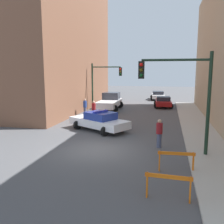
# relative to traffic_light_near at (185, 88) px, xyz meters

# --- Properties ---
(ground_plane) EXTENTS (120.00, 120.00, 0.00)m
(ground_plane) POSITION_rel_traffic_light_near_xyz_m (-4.73, -0.22, -3.53)
(ground_plane) COLOR #4C4C4F
(sidewalk_right) EXTENTS (2.40, 44.00, 0.12)m
(sidewalk_right) POSITION_rel_traffic_light_near_xyz_m (1.47, -0.22, -3.47)
(sidewalk_right) COLOR #B2ADA3
(sidewalk_right) RESTS_ON ground_plane
(traffic_light_near) EXTENTS (3.64, 0.35, 5.20)m
(traffic_light_near) POSITION_rel_traffic_light_near_xyz_m (0.00, 0.00, 0.00)
(traffic_light_near) COLOR black
(traffic_light_near) RESTS_ON sidewalk_right
(traffic_light_far) EXTENTS (3.44, 0.35, 5.20)m
(traffic_light_far) POSITION_rel_traffic_light_near_xyz_m (-8.03, 13.77, -0.13)
(traffic_light_far) COLOR black
(traffic_light_far) RESTS_ON ground_plane
(police_car) EXTENTS (4.99, 3.97, 1.52)m
(police_car) POSITION_rel_traffic_light_near_xyz_m (-5.71, 4.28, -2.81)
(police_car) COLOR white
(police_car) RESTS_ON ground_plane
(white_truck) EXTENTS (2.69, 5.43, 1.90)m
(white_truck) POSITION_rel_traffic_light_near_xyz_m (-7.26, 14.40, -2.62)
(white_truck) COLOR silver
(white_truck) RESTS_ON ground_plane
(parked_car_near) EXTENTS (2.44, 4.40, 1.31)m
(parked_car_near) POSITION_rel_traffic_light_near_xyz_m (-1.34, 17.73, -2.86)
(parked_car_near) COLOR maroon
(parked_car_near) RESTS_ON ground_plane
(parked_car_mid) EXTENTS (2.51, 4.44, 1.31)m
(parked_car_mid) POSITION_rel_traffic_light_near_xyz_m (-2.30, 25.63, -2.86)
(parked_car_mid) COLOR silver
(parked_car_mid) RESTS_ON ground_plane
(pedestrian_crossing) EXTENTS (0.47, 0.47, 1.66)m
(pedestrian_crossing) POSITION_rel_traffic_light_near_xyz_m (-7.45, 8.64, -2.67)
(pedestrian_crossing) COLOR black
(pedestrian_crossing) RESTS_ON ground_plane
(pedestrian_corner) EXTENTS (0.50, 0.50, 1.66)m
(pedestrian_corner) POSITION_rel_traffic_light_near_xyz_m (-8.83, 10.21, -2.67)
(pedestrian_corner) COLOR #474C66
(pedestrian_corner) RESTS_ON ground_plane
(pedestrian_sidewalk) EXTENTS (0.51, 0.51, 1.66)m
(pedestrian_sidewalk) POSITION_rel_traffic_light_near_xyz_m (-1.24, 1.03, -2.67)
(pedestrian_sidewalk) COLOR #474C66
(pedestrian_sidewalk) RESTS_ON ground_plane
(barrier_front) EXTENTS (1.60, 0.23, 0.90)m
(barrier_front) POSITION_rel_traffic_light_near_xyz_m (-0.72, -4.93, -2.91)
(barrier_front) COLOR orange
(barrier_front) RESTS_ON ground_plane
(barrier_mid) EXTENTS (1.60, 0.27, 0.90)m
(barrier_mid) POSITION_rel_traffic_light_near_xyz_m (-0.39, -2.38, -2.91)
(barrier_mid) COLOR orange
(barrier_mid) RESTS_ON ground_plane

